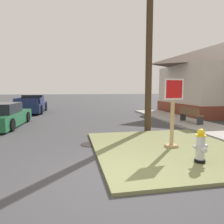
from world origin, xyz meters
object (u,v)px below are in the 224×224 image
object	(u,v)px
fire_hydrant	(200,147)
utility_pole	(150,12)
pickup_truck_navy	(32,105)
stop_sign	(173,115)
parked_sedan_green	(2,116)
street_bench	(190,114)
manhole_cover	(91,144)

from	to	relation	value
fire_hydrant	utility_pole	world-z (taller)	utility_pole
pickup_truck_navy	utility_pole	xyz separation A→B (m)	(6.78, -9.37, 4.77)
pickup_truck_navy	stop_sign	bearing A→B (deg)	-62.49
stop_sign	pickup_truck_navy	bearing A→B (deg)	117.51
fire_hydrant	stop_sign	xyz separation A→B (m)	(-0.05, 1.44, 0.63)
fire_hydrant	pickup_truck_navy	world-z (taller)	pickup_truck_navy
utility_pole	stop_sign	bearing A→B (deg)	-96.10
parked_sedan_green	street_bench	xyz separation A→B (m)	(10.03, -1.35, 0.05)
stop_sign	street_bench	xyz separation A→B (m)	(3.26, 4.22, -0.53)
utility_pole	street_bench	bearing A→B (deg)	22.12
parked_sedan_green	stop_sign	bearing A→B (deg)	-39.44
parked_sedan_green	fire_hydrant	bearing A→B (deg)	-45.77
stop_sign	street_bench	size ratio (longest dim) A/B	1.31
parked_sedan_green	street_bench	world-z (taller)	parked_sedan_green
stop_sign	manhole_cover	world-z (taller)	stop_sign
pickup_truck_navy	utility_pole	distance (m)	12.51
utility_pole	pickup_truck_navy	bearing A→B (deg)	125.88
fire_hydrant	street_bench	distance (m)	6.51
parked_sedan_green	street_bench	size ratio (longest dim) A/B	2.72
fire_hydrant	street_bench	bearing A→B (deg)	60.44
pickup_truck_navy	manhole_cover	bearing A→B (deg)	-70.85
fire_hydrant	utility_pole	size ratio (longest dim) A/B	0.08
parked_sedan_green	utility_pole	xyz separation A→B (m)	(7.09, -2.54, 4.85)
pickup_truck_navy	street_bench	distance (m)	12.70
manhole_cover	utility_pole	world-z (taller)	utility_pole
parked_sedan_green	street_bench	bearing A→B (deg)	-7.66
manhole_cover	pickup_truck_navy	distance (m)	11.95
stop_sign	utility_pole	distance (m)	5.24
stop_sign	parked_sedan_green	bearing A→B (deg)	140.56
parked_sedan_green	pickup_truck_navy	world-z (taller)	pickup_truck_navy
stop_sign	utility_pole	world-z (taller)	utility_pole
manhole_cover	utility_pole	xyz separation A→B (m)	(2.87, 1.90, 5.38)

